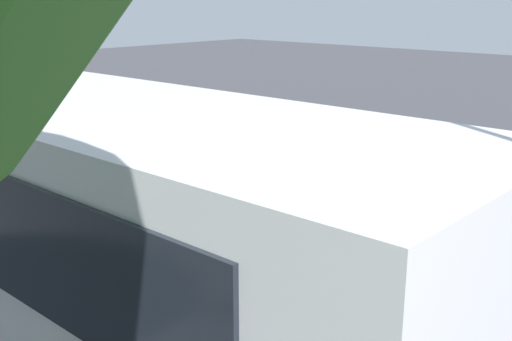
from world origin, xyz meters
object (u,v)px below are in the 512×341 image
(spectator_centre, at_px, (182,211))
(traffic_cone, at_px, (386,186))
(spectator_far_left, at_px, (279,232))
(spectator_left, at_px, (239,223))
(spectator_right, at_px, (159,195))
(spectator_far_right, at_px, (115,188))
(stunt_motorcycle, at_px, (289,139))
(parked_motorcycle_silver, at_px, (68,219))
(tour_bus, at_px, (22,218))

(spectator_centre, relative_size, traffic_cone, 2.63)
(spectator_far_left, xyz_separation_m, spectator_left, (0.78, -0.03, -0.07))
(spectator_right, xyz_separation_m, spectator_far_right, (0.96, 0.19, -0.04))
(spectator_right, distance_m, traffic_cone, 5.27)
(spectator_far_left, xyz_separation_m, stunt_motorcycle, (3.60, -4.63, -0.01))
(spectator_left, distance_m, spectator_centre, 1.07)
(spectator_far_left, height_order, parked_motorcycle_silver, spectator_far_left)
(tour_bus, bearing_deg, spectator_far_left, -119.41)
(spectator_far_left, xyz_separation_m, spectator_far_right, (3.57, 0.18, -0.07))
(spectator_far_left, height_order, spectator_left, spectator_far_left)
(tour_bus, height_order, traffic_cone, tour_bus)
(tour_bus, bearing_deg, spectator_centre, -85.38)
(spectator_left, bearing_deg, spectator_far_left, 178.09)
(spectator_centre, height_order, stunt_motorcycle, stunt_motorcycle)
(spectator_far_left, distance_m, spectator_left, 0.79)
(spectator_right, relative_size, traffic_cone, 2.75)
(spectator_far_right, bearing_deg, traffic_cone, -113.70)
(tour_bus, height_order, spectator_far_left, tour_bus)
(spectator_left, height_order, spectator_far_right, spectator_left)
(spectator_left, bearing_deg, stunt_motorcycle, -58.53)
(spectator_left, bearing_deg, traffic_cone, -84.40)
(spectator_far_left, relative_size, parked_motorcycle_silver, 0.87)
(parked_motorcycle_silver, bearing_deg, tour_bus, 140.60)
(parked_motorcycle_silver, bearing_deg, stunt_motorcycle, -94.99)
(spectator_far_left, distance_m, spectator_right, 2.62)
(spectator_left, xyz_separation_m, parked_motorcycle_silver, (3.30, 0.87, -0.51))
(spectator_far_left, bearing_deg, spectator_left, -1.91)
(parked_motorcycle_silver, distance_m, stunt_motorcycle, 5.52)
(spectator_left, height_order, stunt_motorcycle, stunt_motorcycle)
(spectator_centre, distance_m, parked_motorcycle_silver, 2.40)
(spectator_centre, distance_m, spectator_right, 0.80)
(stunt_motorcycle, bearing_deg, spectator_left, 121.47)
(stunt_motorcycle, relative_size, traffic_cone, 3.02)
(spectator_left, bearing_deg, spectator_right, 0.39)
(spectator_right, bearing_deg, spectator_centre, 167.25)
(spectator_far_left, relative_size, spectator_left, 1.06)
(parked_motorcycle_silver, xyz_separation_m, stunt_motorcycle, (-0.48, -5.47, 0.57))
(spectator_left, relative_size, spectator_right, 0.97)
(spectator_centre, xyz_separation_m, parked_motorcycle_silver, (2.25, 0.68, -0.49))
(tour_bus, relative_size, spectator_centre, 6.91)
(spectator_centre, bearing_deg, spectator_right, -12.75)
(spectator_left, bearing_deg, tour_bus, 73.95)
(tour_bus, bearing_deg, traffic_cone, -92.45)
(tour_bus, relative_size, spectator_far_left, 6.43)
(spectator_right, height_order, stunt_motorcycle, stunt_motorcycle)
(spectator_centre, relative_size, spectator_right, 0.96)
(spectator_far_left, xyz_separation_m, spectator_right, (2.62, -0.01, -0.03))
(spectator_centre, bearing_deg, spectator_far_left, -174.92)
(spectator_far_left, distance_m, stunt_motorcycle, 5.87)
(tour_bus, distance_m, parked_motorcycle_silver, 3.39)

